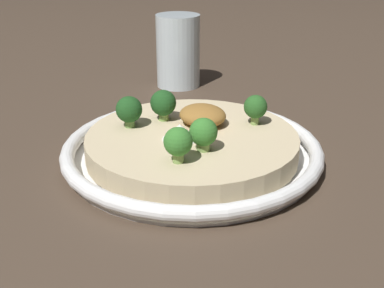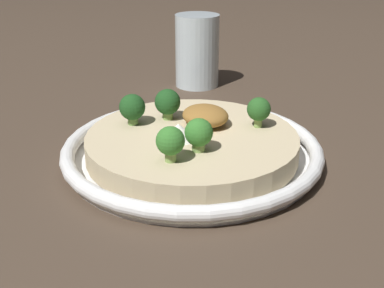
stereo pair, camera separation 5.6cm
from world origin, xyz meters
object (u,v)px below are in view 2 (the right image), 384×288
at_px(broccoli_front_right, 170,142).
at_px(drinking_glass, 197,51).
at_px(broccoli_right, 199,133).
at_px(risotto_bowl, 192,147).
at_px(broccoli_left, 132,108).
at_px(broccoli_back_left, 168,103).
at_px(broccoli_back, 259,110).

xyz_separation_m(broccoli_front_right, drinking_glass, (-0.26, 0.25, 0.01)).
bearing_deg(broccoli_right, risotto_bowl, 148.99).
relative_size(risotto_bowl, broccoli_left, 8.01).
height_order(broccoli_right, broccoli_back_left, broccoli_back_left).
height_order(broccoli_right, drinking_glass, drinking_glass).
distance_m(broccoli_front_right, broccoli_left, 0.11).
bearing_deg(broccoli_front_right, broccoli_back, 92.67).
relative_size(broccoli_back, drinking_glass, 0.30).
bearing_deg(broccoli_back, risotto_bowl, -114.36).
bearing_deg(broccoli_left, broccoli_front_right, -13.67).
relative_size(risotto_bowl, broccoli_back, 8.28).
height_order(broccoli_back, drinking_glass, drinking_glass).
bearing_deg(broccoli_right, broccoli_back, 93.28).
distance_m(broccoli_left, broccoli_right, 0.11).
bearing_deg(broccoli_back_left, drinking_glass, 131.04).
relative_size(broccoli_right, drinking_glass, 0.30).
distance_m(broccoli_front_right, drinking_glass, 0.36).
bearing_deg(broccoli_back, broccoli_left, -133.09).
height_order(risotto_bowl, broccoli_front_right, broccoli_front_right).
relative_size(broccoli_right, broccoli_back_left, 0.95).
height_order(broccoli_front_right, broccoli_left, same).
xyz_separation_m(broccoli_front_right, broccoli_right, (-0.00, 0.04, -0.00)).
bearing_deg(drinking_glass, broccoli_right, -40.20).
height_order(broccoli_left, broccoli_back, broccoli_left).
bearing_deg(broccoli_back_left, broccoli_left, -106.58).
relative_size(broccoli_left, broccoli_back_left, 0.99).
bearing_deg(risotto_bowl, drinking_glass, 138.36).
relative_size(risotto_bowl, broccoli_back_left, 7.91).
xyz_separation_m(broccoli_back, broccoli_back_left, (-0.09, -0.07, -0.00)).
bearing_deg(broccoli_back_left, broccoli_back, 36.56).
relative_size(risotto_bowl, broccoli_front_right, 8.08).
distance_m(broccoli_right, broccoli_back_left, 0.10).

